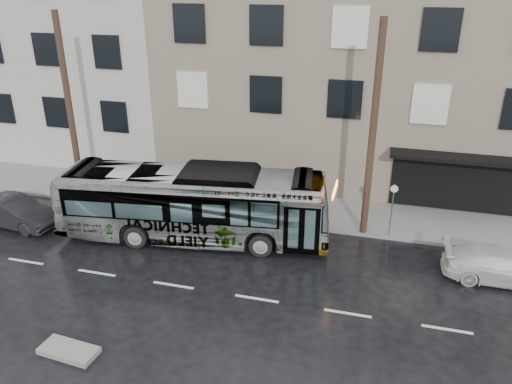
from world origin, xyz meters
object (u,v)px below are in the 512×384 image
at_px(sign_post, 392,210).
at_px(bus, 193,204).
at_px(utility_pole_front, 373,134).
at_px(dark_sedan, 14,212).
at_px(white_sedan, 503,266).
at_px(utility_pole_rear, 70,111).

relative_size(sign_post, bus, 0.21).
height_order(utility_pole_front, bus, utility_pole_front).
relative_size(utility_pole_front, dark_sedan, 2.18).
xyz_separation_m(utility_pole_front, white_sedan, (5.23, -2.26, -4.03)).
relative_size(utility_pole_rear, white_sedan, 2.10).
relative_size(utility_pole_rear, sign_post, 3.75).
xyz_separation_m(bus, white_sedan, (12.31, -0.10, -0.99)).
bearing_deg(white_sedan, utility_pole_front, 65.91).
height_order(utility_pole_front, utility_pole_rear, same).
xyz_separation_m(utility_pole_front, sign_post, (1.10, 0.00, -3.30)).
bearing_deg(sign_post, white_sedan, -28.62).
bearing_deg(white_sedan, utility_pole_rear, 82.54).
relative_size(white_sedan, dark_sedan, 1.04).
xyz_separation_m(sign_post, bus, (-8.17, -2.15, 0.26)).
bearing_deg(white_sedan, sign_post, 60.61).
height_order(utility_pole_rear, bus, utility_pole_rear).
height_order(white_sedan, dark_sedan, dark_sedan).
bearing_deg(dark_sedan, utility_pole_rear, -16.91).
distance_m(bus, white_sedan, 12.35).
height_order(utility_pole_rear, white_sedan, utility_pole_rear).
height_order(bus, white_sedan, bus).
xyz_separation_m(utility_pole_front, dark_sedan, (-15.39, -3.22, -3.97)).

